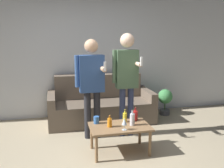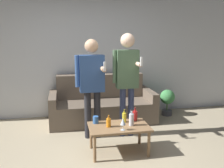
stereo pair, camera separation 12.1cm
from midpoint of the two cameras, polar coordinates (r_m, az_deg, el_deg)
The scene contains 13 objects.
ground_plane at distance 3.56m, azimuth -1.56°, elevation -17.90°, with size 16.00×16.00×0.00m, color tan.
wall_back at distance 5.32m, azimuth -5.78°, elevation 7.15°, with size 8.00×0.06×2.70m.
couch at distance 5.09m, azimuth -1.61°, elevation -4.79°, with size 2.07×0.88×0.92m.
coffee_table at distance 3.73m, azimuth 2.54°, elevation -10.27°, with size 0.88×0.54×0.42m.
bottle_orange at distance 3.84m, azimuth 3.73°, elevation -7.58°, with size 0.06×0.06×0.20m.
bottle_green at distance 3.65m, azimuth 0.17°, elevation -8.76°, with size 0.07×0.07×0.17m.
bottle_dark at distance 3.92m, azimuth 6.16°, elevation -7.14°, with size 0.08×0.08×0.21m.
bottle_yellow at distance 3.71m, azimuth 5.40°, elevation -8.01°, with size 0.07×0.07×0.25m.
wine_glass_near at distance 3.52m, azimuth 3.52°, elevation -8.62°, with size 0.07×0.07×0.18m.
cup_on_table at distance 3.79m, azimuth -2.85°, elevation -8.17°, with size 0.08×0.08×0.11m.
person_standing_left at distance 4.10m, azimuth -3.81°, elevation 0.77°, with size 0.47×0.42×1.66m.
person_standing_right at distance 4.17m, azimuth 4.28°, elevation 2.08°, with size 0.43×0.43×1.75m.
potted_plant at distance 5.53m, azimuth 13.14°, elevation -3.40°, with size 0.31×0.31×0.56m.
Camera 2 is at (-0.46, -3.07, 1.75)m, focal length 40.00 mm.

